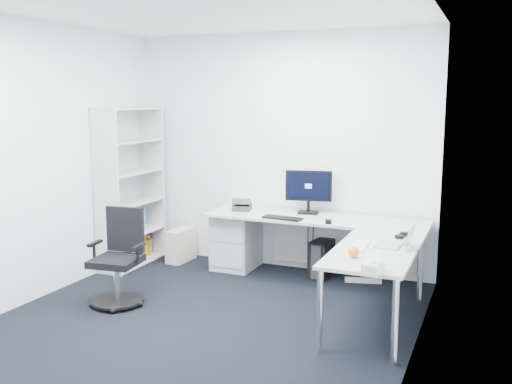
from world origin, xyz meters
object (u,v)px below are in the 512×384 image
at_px(l_desk, 305,256).
at_px(bookshelf, 130,187).
at_px(monitor, 308,191).
at_px(laptop, 389,234).
at_px(task_chair, 116,258).

distance_m(l_desk, bookshelf, 2.25).
xyz_separation_m(monitor, laptop, (1.08, -1.08, -0.14)).
bearing_deg(monitor, bookshelf, -179.05).
xyz_separation_m(bookshelf, task_chair, (0.67, -1.20, -0.47)).
xyz_separation_m(l_desk, task_chair, (-1.51, -1.15, 0.11)).
relative_size(task_chair, laptop, 3.01).
bearing_deg(monitor, laptop, -56.42).
relative_size(task_chair, monitor, 1.79).
bearing_deg(task_chair, laptop, 4.89).
bearing_deg(bookshelf, task_chair, -60.87).
bearing_deg(laptop, monitor, 137.54).
bearing_deg(l_desk, laptop, -31.91).
distance_m(monitor, laptop, 1.53).
height_order(bookshelf, laptop, bookshelf).
distance_m(bookshelf, monitor, 2.09).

